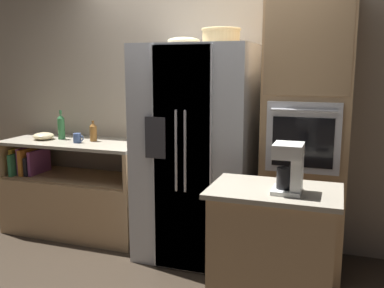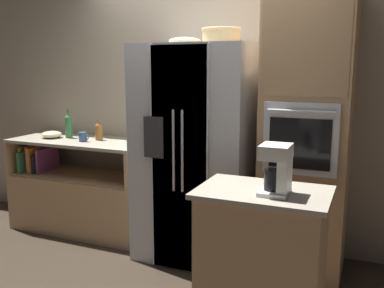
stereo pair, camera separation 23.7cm
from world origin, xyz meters
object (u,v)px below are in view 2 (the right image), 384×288
(refrigerator, at_px, (198,153))
(wall_oven, at_px, (307,132))
(wicker_basket, at_px, (221,35))
(coffee_maker, at_px, (278,168))
(mug, at_px, (83,137))
(bottle_tall, at_px, (99,131))
(mixing_bowl, at_px, (52,134))
(bottle_short, at_px, (69,125))
(fruit_bowl, at_px, (185,41))

(refrigerator, height_order, wall_oven, wall_oven)
(wicker_basket, xyz_separation_m, coffee_maker, (0.70, -1.00, -0.81))
(mug, bearing_deg, bottle_tall, 52.58)
(wall_oven, distance_m, wicker_basket, 1.04)
(mug, xyz_separation_m, mixing_bowl, (-0.43, 0.04, -0.01))
(wicker_basket, distance_m, coffee_maker, 1.47)
(refrigerator, distance_m, wall_oven, 0.94)
(refrigerator, distance_m, mug, 1.22)
(wall_oven, relative_size, wicker_basket, 7.13)
(wall_oven, distance_m, bottle_tall, 2.03)
(bottle_short, bearing_deg, fruit_bowl, -3.81)
(fruit_bowl, relative_size, mixing_bowl, 1.32)
(fruit_bowl, bearing_deg, bottle_tall, 174.70)
(fruit_bowl, xyz_separation_m, bottle_tall, (-0.98, 0.09, -0.84))
(refrigerator, relative_size, bottle_short, 6.29)
(refrigerator, relative_size, bottle_tall, 9.05)
(bottle_tall, height_order, mixing_bowl, bottle_tall)
(wicker_basket, relative_size, bottle_short, 1.10)
(wall_oven, xyz_separation_m, wicker_basket, (-0.70, -0.07, 0.76))
(bottle_tall, xyz_separation_m, bottle_short, (-0.37, -0.00, 0.03))
(bottle_short, relative_size, mug, 2.66)
(mug, xyz_separation_m, coffee_maker, (2.13, -1.01, 0.11))
(bottle_tall, bearing_deg, wall_oven, -1.98)
(bottle_short, height_order, mug, bottle_short)
(refrigerator, distance_m, fruit_bowl, 0.96)
(bottle_short, height_order, coffee_maker, bottle_short)
(coffee_maker, bearing_deg, bottle_short, 154.60)
(mixing_bowl, height_order, coffee_maker, coffee_maker)
(refrigerator, bearing_deg, wicker_basket, -1.55)
(coffee_maker, bearing_deg, wall_oven, 89.89)
(mixing_bowl, bearing_deg, bottle_tall, 9.09)
(bottle_tall, distance_m, coffee_maker, 2.33)
(fruit_bowl, bearing_deg, refrigerator, -17.73)
(refrigerator, height_order, bottle_tall, refrigerator)
(wicker_basket, bearing_deg, refrigerator, 178.45)
(wall_oven, bearing_deg, bottle_short, 178.36)
(bottle_short, bearing_deg, wall_oven, -1.64)
(mug, height_order, coffee_maker, coffee_maker)
(wicker_basket, xyz_separation_m, bottle_tall, (-1.33, 0.14, -0.88))
(fruit_bowl, relative_size, bottle_short, 0.94)
(wicker_basket, relative_size, mixing_bowl, 1.54)
(fruit_bowl, xyz_separation_m, coffee_maker, (1.05, -1.05, -0.78))
(bottle_tall, xyz_separation_m, mixing_bowl, (-0.52, -0.08, -0.06))
(refrigerator, distance_m, bottle_tall, 1.14)
(wall_oven, xyz_separation_m, bottle_short, (-2.40, 0.07, -0.08))
(refrigerator, height_order, fruit_bowl, fruit_bowl)
(fruit_bowl, bearing_deg, bottle_short, 176.19)
(wicker_basket, bearing_deg, wall_oven, 5.82)
(mixing_bowl, relative_size, coffee_maker, 0.72)
(mixing_bowl, bearing_deg, bottle_short, 27.97)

